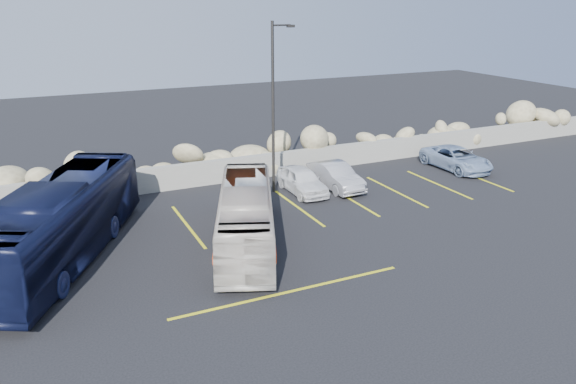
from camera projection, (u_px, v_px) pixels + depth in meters
name	position (u px, v px, depth m)	size (l,w,h in m)	color
ground	(321.00, 288.00, 18.24)	(90.00, 90.00, 0.00)	black
seawall	(208.00, 173.00, 28.32)	(60.00, 0.40, 1.20)	gray
riprap_pile	(201.00, 154.00, 29.12)	(54.00, 2.80, 2.60)	#9C8D66
parking_lines	(354.00, 211.00, 24.87)	(18.16, 9.36, 0.01)	yellow
lamppost	(274.00, 104.00, 26.00)	(1.14, 0.18, 8.00)	#2A2825
vintage_bus	(246.00, 217.00, 21.08)	(1.93, 8.23, 2.29)	beige
tour_coach	(60.00, 222.00, 19.82)	(2.41, 10.32, 2.87)	black
car_a	(302.00, 180.00, 27.07)	(1.47, 3.65, 1.24)	white
car_b	(335.00, 176.00, 27.71)	(1.33, 3.80, 1.25)	#A7A6AB
car_d	(456.00, 158.00, 30.83)	(2.01, 4.36, 1.21)	#869CBE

